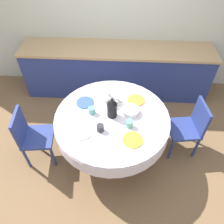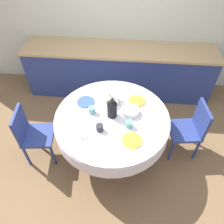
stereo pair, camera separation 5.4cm
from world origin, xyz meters
name	(u,v)px [view 1 (the left image)]	position (x,y,z in m)	size (l,w,h in m)	color
ground_plane	(112,151)	(0.00, 0.00, 0.00)	(12.00, 12.00, 0.00)	brown
wall_back	(118,14)	(0.00, 1.75, 1.30)	(7.00, 0.05, 2.60)	beige
kitchen_counter	(117,71)	(0.00, 1.42, 0.45)	(3.24, 0.64, 0.89)	navy
dining_table	(112,123)	(0.00, 0.00, 0.64)	(1.44, 1.44, 0.77)	olive
chair_left	(189,126)	(1.05, 0.15, 0.48)	(0.45, 0.45, 0.86)	navy
chair_right	(32,135)	(-1.05, -0.13, 0.48)	(0.44, 0.44, 0.86)	navy
plate_near_left	(82,132)	(-0.33, -0.27, 0.77)	(0.23, 0.23, 0.01)	white
cup_near_left	(100,128)	(-0.12, -0.23, 0.81)	(0.08, 0.08, 0.09)	#28282D
plate_near_right	(133,140)	(0.26, -0.35, 0.77)	(0.23, 0.23, 0.01)	yellow
cup_near_right	(129,124)	(0.21, -0.15, 0.81)	(0.08, 0.08, 0.09)	#5BA39E
plate_far_left	(85,102)	(-0.37, 0.22, 0.77)	(0.23, 0.23, 0.01)	#3856AD
cup_far_left	(92,111)	(-0.25, 0.04, 0.81)	(0.08, 0.08, 0.09)	#5BA39E
plate_far_right	(136,100)	(0.30, 0.31, 0.77)	(0.23, 0.23, 0.01)	orange
cup_far_right	(120,101)	(0.10, 0.24, 0.81)	(0.08, 0.08, 0.09)	white
coffee_carafe	(112,108)	(0.00, 0.02, 0.89)	(0.12, 0.12, 0.28)	black
teapot	(109,99)	(-0.05, 0.21, 0.85)	(0.21, 0.15, 0.19)	silver
fruit_bowl	(130,111)	(0.23, 0.08, 0.80)	(0.21, 0.21, 0.07)	silver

